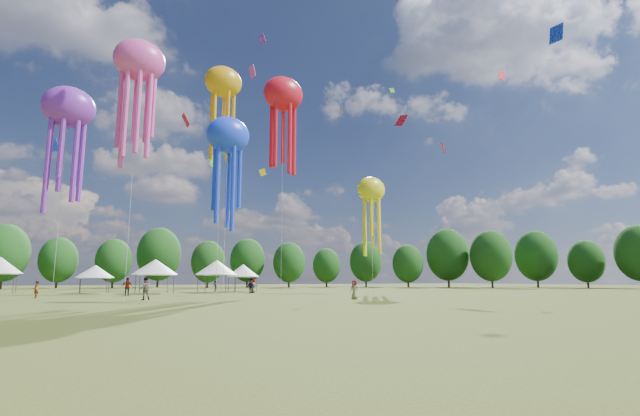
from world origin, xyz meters
TOP-DOWN VIEW (x-y plane):
  - ground at (0.00, 0.00)m, footprint 300.00×300.00m
  - spectator_near at (-7.20, 32.64)m, footprint 0.94×0.74m
  - spectators_far at (4.41, 45.50)m, footprint 25.78×32.04m
  - festival_tents at (-3.69, 54.50)m, footprint 34.68×12.32m
  - show_kites at (3.14, 42.47)m, footprint 37.99×30.51m
  - small_kites at (0.16, 40.32)m, footprint 67.82×66.36m
  - treeline at (-3.87, 62.51)m, footprint 201.57×95.24m

SIDE VIEW (x-z plane):
  - ground at x=0.00m, z-range 0.00..0.00m
  - spectators_far at x=4.41m, z-range -0.07..1.83m
  - spectator_near at x=-7.20m, z-range 0.00..1.91m
  - festival_tents at x=-3.69m, z-range 0.97..5.41m
  - treeline at x=-3.87m, z-range -0.17..13.26m
  - show_kites at x=3.14m, z-range 4.34..36.67m
  - small_kites at x=0.16m, z-range 7.96..52.32m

